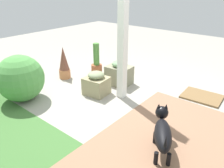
# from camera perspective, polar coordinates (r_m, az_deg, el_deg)

# --- Properties ---
(ground_plane) EXTENTS (12.00, 12.00, 0.00)m
(ground_plane) POSITION_cam_1_polar(r_m,az_deg,el_deg) (3.44, 2.56, -5.71)
(ground_plane) COLOR #9B968A
(brick_path) EXTENTS (1.80, 2.40, 0.02)m
(brick_path) POSITION_cam_1_polar(r_m,az_deg,el_deg) (2.70, 16.32, -16.42)
(brick_path) COLOR #90684E
(brick_path) RESTS_ON ground
(porch_pillar) EXTENTS (0.12, 0.12, 2.38)m
(porch_pillar) POSITION_cam_1_polar(r_m,az_deg,el_deg) (3.35, 2.84, 15.16)
(porch_pillar) COLOR white
(porch_pillar) RESTS_ON ground
(stone_planter_nearest) EXTENTS (0.46, 0.38, 0.46)m
(stone_planter_nearest) POSITION_cam_1_polar(r_m,az_deg,el_deg) (4.11, 1.84, 2.68)
(stone_planter_nearest) COLOR gray
(stone_planter_nearest) RESTS_ON ground
(stone_planter_near) EXTENTS (0.41, 0.38, 0.41)m
(stone_planter_near) POSITION_cam_1_polar(r_m,az_deg,el_deg) (3.75, -4.02, 0.06)
(stone_planter_near) COLOR #968D66
(stone_planter_near) RESTS_ON ground
(round_shrub) EXTENTS (0.74, 0.74, 0.74)m
(round_shrub) POSITION_cam_1_polar(r_m,az_deg,el_deg) (3.76, -22.46, 1.35)
(round_shrub) COLOR #4F9546
(round_shrub) RESTS_ON ground
(terracotta_pot_tall) EXTENTS (0.22, 0.22, 0.63)m
(terracotta_pot_tall) POSITION_cam_1_polar(r_m,az_deg,el_deg) (4.65, -3.99, 5.52)
(terracotta_pot_tall) COLOR #995232
(terracotta_pot_tall) RESTS_ON ground
(terracotta_pot_spiky) EXTENTS (0.22, 0.22, 0.63)m
(terracotta_pot_spiky) POSITION_cam_1_polar(r_m,az_deg,el_deg) (4.45, -12.23, 5.15)
(terracotta_pot_spiky) COLOR #BA7247
(terracotta_pot_spiky) RESTS_ON ground
(dog) EXTENTS (0.46, 0.63, 0.46)m
(dog) POSITION_cam_1_polar(r_m,az_deg,el_deg) (2.51, 12.85, -11.86)
(dog) COLOR black
(dog) RESTS_ON ground
(doormat) EXTENTS (0.63, 0.51, 0.03)m
(doormat) POSITION_cam_1_polar(r_m,az_deg,el_deg) (3.98, 22.05, -3.00)
(doormat) COLOR brown
(doormat) RESTS_ON ground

